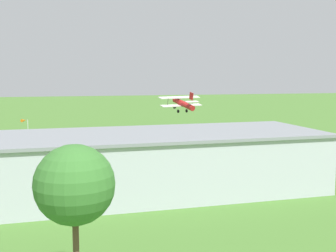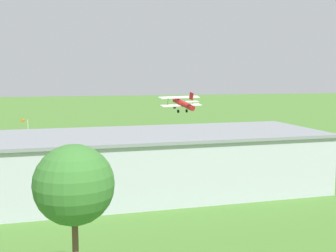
{
  "view_description": "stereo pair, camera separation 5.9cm",
  "coord_description": "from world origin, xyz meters",
  "px_view_note": "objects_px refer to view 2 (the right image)",
  "views": [
    {
      "loc": [
        13.89,
        79.44,
        14.05
      ],
      "look_at": [
        -4.14,
        6.23,
        5.15
      ],
      "focal_mm": 48.1,
      "sensor_mm": 36.0,
      "label": 1
    },
    {
      "loc": [
        13.84,
        79.45,
        14.05
      ],
      "look_at": [
        -4.14,
        6.23,
        5.15
      ],
      "focal_mm": 48.1,
      "sensor_mm": 36.0,
      "label": 2
    }
  ],
  "objects_px": {
    "person_crossing_taxiway": "(209,154)",
    "tree_at_field_edge": "(74,185)",
    "biplane": "(183,103)",
    "truck_flatbed_blue": "(239,149)",
    "person_walking_on_apron": "(192,153)",
    "person_at_fence_line": "(198,154)",
    "windsock": "(24,122)",
    "person_near_hangar_door": "(35,161)",
    "hangar": "(153,162)"
  },
  "relations": [
    {
      "from": "person_crossing_taxiway",
      "to": "person_near_hangar_door",
      "type": "bearing_deg",
      "value": -2.73
    },
    {
      "from": "biplane",
      "to": "tree_at_field_edge",
      "type": "xyz_separation_m",
      "value": [
        21.94,
        53.7,
        -1.19
      ]
    },
    {
      "from": "person_walking_on_apron",
      "to": "tree_at_field_edge",
      "type": "relative_size",
      "value": 0.18
    },
    {
      "from": "biplane",
      "to": "truck_flatbed_blue",
      "type": "bearing_deg",
      "value": 116.02
    },
    {
      "from": "biplane",
      "to": "hangar",
      "type": "bearing_deg",
      "value": 68.13
    },
    {
      "from": "person_crossing_taxiway",
      "to": "windsock",
      "type": "xyz_separation_m",
      "value": [
        30.09,
        -21.47,
        3.82
      ]
    },
    {
      "from": "tree_at_field_edge",
      "to": "biplane",
      "type": "bearing_deg",
      "value": -112.23
    },
    {
      "from": "biplane",
      "to": "person_crossing_taxiway",
      "type": "xyz_separation_m",
      "value": [
        -0.98,
        12.55,
        -7.57
      ]
    },
    {
      "from": "person_near_hangar_door",
      "to": "person_crossing_taxiway",
      "type": "height_order",
      "value": "person_crossing_taxiway"
    },
    {
      "from": "truck_flatbed_blue",
      "to": "person_at_fence_line",
      "type": "distance_m",
      "value": 6.93
    },
    {
      "from": "person_walking_on_apron",
      "to": "person_at_fence_line",
      "type": "bearing_deg",
      "value": 128.64
    },
    {
      "from": "hangar",
      "to": "person_at_fence_line",
      "type": "distance_m",
      "value": 22.13
    },
    {
      "from": "biplane",
      "to": "person_walking_on_apron",
      "type": "relative_size",
      "value": 5.09
    },
    {
      "from": "person_near_hangar_door",
      "to": "person_crossing_taxiway",
      "type": "relative_size",
      "value": 0.95
    },
    {
      "from": "truck_flatbed_blue",
      "to": "person_near_hangar_door",
      "type": "xyz_separation_m",
      "value": [
        32.52,
        -1.46,
        -0.76
      ]
    },
    {
      "from": "tree_at_field_edge",
      "to": "person_near_hangar_door",
      "type": "bearing_deg",
      "value": -84.12
    },
    {
      "from": "truck_flatbed_blue",
      "to": "person_walking_on_apron",
      "type": "height_order",
      "value": "truck_flatbed_blue"
    },
    {
      "from": "person_near_hangar_door",
      "to": "person_at_fence_line",
      "type": "bearing_deg",
      "value": 179.45
    },
    {
      "from": "biplane",
      "to": "truck_flatbed_blue",
      "type": "height_order",
      "value": "biplane"
    },
    {
      "from": "person_at_fence_line",
      "to": "tree_at_field_edge",
      "type": "relative_size",
      "value": 0.16
    },
    {
      "from": "hangar",
      "to": "person_near_hangar_door",
      "type": "distance_m",
      "value": 23.82
    },
    {
      "from": "hangar",
      "to": "truck_flatbed_blue",
      "type": "bearing_deg",
      "value": -136.35
    },
    {
      "from": "person_at_fence_line",
      "to": "windsock",
      "type": "distance_m",
      "value": 35.3
    },
    {
      "from": "truck_flatbed_blue",
      "to": "person_walking_on_apron",
      "type": "bearing_deg",
      "value": -15.61
    },
    {
      "from": "truck_flatbed_blue",
      "to": "windsock",
      "type": "distance_m",
      "value": 41.53
    },
    {
      "from": "biplane",
      "to": "truck_flatbed_blue",
      "type": "distance_m",
      "value": 15.71
    },
    {
      "from": "person_near_hangar_door",
      "to": "tree_at_field_edge",
      "type": "relative_size",
      "value": 0.16
    },
    {
      "from": "truck_flatbed_blue",
      "to": "windsock",
      "type": "bearing_deg",
      "value": -31.48
    },
    {
      "from": "person_crossing_taxiway",
      "to": "hangar",
      "type": "bearing_deg",
      "value": 53.4
    },
    {
      "from": "biplane",
      "to": "person_walking_on_apron",
      "type": "distance_m",
      "value": 13.07
    },
    {
      "from": "hangar",
      "to": "person_crossing_taxiway",
      "type": "bearing_deg",
      "value": -126.6
    },
    {
      "from": "person_near_hangar_door",
      "to": "windsock",
      "type": "bearing_deg",
      "value": -82.1
    },
    {
      "from": "hangar",
      "to": "tree_at_field_edge",
      "type": "relative_size",
      "value": 4.19
    },
    {
      "from": "person_crossing_taxiway",
      "to": "windsock",
      "type": "height_order",
      "value": "windsock"
    },
    {
      "from": "person_crossing_taxiway",
      "to": "tree_at_field_edge",
      "type": "relative_size",
      "value": 0.17
    },
    {
      "from": "person_walking_on_apron",
      "to": "person_near_hangar_door",
      "type": "bearing_deg",
      "value": 1.46
    },
    {
      "from": "truck_flatbed_blue",
      "to": "biplane",
      "type": "bearing_deg",
      "value": -63.98
    },
    {
      "from": "person_crossing_taxiway",
      "to": "windsock",
      "type": "bearing_deg",
      "value": -35.51
    },
    {
      "from": "person_at_fence_line",
      "to": "person_near_hangar_door",
      "type": "xyz_separation_m",
      "value": [
        25.73,
        -0.25,
        0.02
      ]
    },
    {
      "from": "biplane",
      "to": "windsock",
      "type": "bearing_deg",
      "value": -17.03
    },
    {
      "from": "person_walking_on_apron",
      "to": "tree_at_field_edge",
      "type": "height_order",
      "value": "tree_at_field_edge"
    },
    {
      "from": "hangar",
      "to": "person_crossing_taxiway",
      "type": "xyz_separation_m",
      "value": [
        -13.09,
        -17.62,
        -2.73
      ]
    },
    {
      "from": "tree_at_field_edge",
      "to": "windsock",
      "type": "bearing_deg",
      "value": -83.47
    },
    {
      "from": "person_at_fence_line",
      "to": "person_crossing_taxiway",
      "type": "height_order",
      "value": "person_crossing_taxiway"
    },
    {
      "from": "tree_at_field_edge",
      "to": "windsock",
      "type": "xyz_separation_m",
      "value": [
        7.17,
        -62.62,
        -2.56
      ]
    },
    {
      "from": "person_near_hangar_door",
      "to": "tree_at_field_edge",
      "type": "bearing_deg",
      "value": 95.88
    },
    {
      "from": "person_walking_on_apron",
      "to": "windsock",
      "type": "distance_m",
      "value": 34.21
    },
    {
      "from": "truck_flatbed_blue",
      "to": "person_near_hangar_door",
      "type": "relative_size",
      "value": 4.55
    },
    {
      "from": "biplane",
      "to": "person_at_fence_line",
      "type": "bearing_deg",
      "value": 87.11
    },
    {
      "from": "windsock",
      "to": "biplane",
      "type": "bearing_deg",
      "value": 162.97
    }
  ]
}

